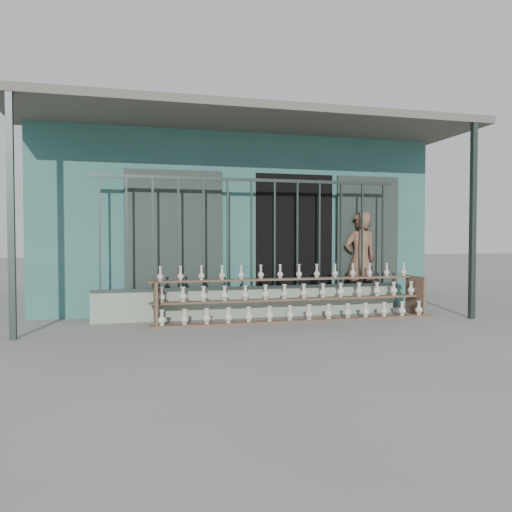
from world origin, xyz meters
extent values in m
plane|color=slate|center=(0.00, 0.00, 0.00)|extent=(60.00, 60.00, 0.00)
cube|color=#2F635D|center=(0.00, 4.30, 1.60)|extent=(7.00, 5.00, 3.20)
cube|color=black|center=(0.90, 1.82, 1.20)|extent=(1.40, 0.12, 2.40)
cube|color=#202B27|center=(-1.20, 1.78, 1.20)|extent=(1.60, 0.08, 2.40)
cube|color=#202B27|center=(2.30, 1.78, 1.20)|extent=(1.20, 0.08, 2.40)
cube|color=#59544C|center=(0.00, 1.20, 3.15)|extent=(7.40, 2.00, 0.12)
cube|color=#283330|center=(-3.35, 0.25, 1.55)|extent=(0.08, 0.08, 3.10)
cube|color=#283330|center=(3.35, 0.25, 1.55)|extent=(0.08, 0.08, 3.10)
cube|color=gray|center=(0.00, 1.30, 0.23)|extent=(5.00, 0.20, 0.45)
cube|color=#283330|center=(-2.35, 1.30, 1.35)|extent=(0.03, 0.03, 1.80)
cube|color=#283330|center=(-1.96, 1.30, 1.35)|extent=(0.03, 0.03, 1.80)
cube|color=#283330|center=(-1.57, 1.30, 1.35)|extent=(0.03, 0.03, 1.80)
cube|color=#283330|center=(-1.18, 1.30, 1.35)|extent=(0.03, 0.03, 1.80)
cube|color=#283330|center=(-0.78, 1.30, 1.35)|extent=(0.03, 0.03, 1.80)
cube|color=#283330|center=(-0.39, 1.30, 1.35)|extent=(0.03, 0.03, 1.80)
cube|color=#283330|center=(0.00, 1.30, 1.35)|extent=(0.03, 0.03, 1.80)
cube|color=#283330|center=(0.39, 1.30, 1.35)|extent=(0.03, 0.03, 1.80)
cube|color=#283330|center=(0.78, 1.30, 1.35)|extent=(0.03, 0.03, 1.80)
cube|color=#283330|center=(1.17, 1.30, 1.35)|extent=(0.03, 0.03, 1.80)
cube|color=#283330|center=(1.57, 1.30, 1.35)|extent=(0.03, 0.03, 1.80)
cube|color=#283330|center=(1.96, 1.30, 1.35)|extent=(0.03, 0.03, 1.80)
cube|color=#283330|center=(2.35, 1.30, 1.35)|extent=(0.03, 0.03, 1.80)
cube|color=#283330|center=(0.00, 1.30, 2.22)|extent=(5.00, 0.04, 0.05)
cube|color=#283330|center=(0.00, 1.30, 0.47)|extent=(5.00, 0.04, 0.05)
cube|color=brown|center=(0.60, 0.65, 0.01)|extent=(4.50, 0.18, 0.03)
cube|color=brown|center=(0.60, 0.90, 0.32)|extent=(4.50, 0.18, 0.03)
cube|color=brown|center=(0.60, 1.15, 0.61)|extent=(4.50, 0.18, 0.03)
cube|color=brown|center=(-1.55, 0.90, 0.32)|extent=(0.04, 0.55, 0.64)
cube|color=brown|center=(2.75, 0.90, 0.32)|extent=(0.04, 0.55, 0.64)
imported|color=brown|center=(2.10, 1.63, 0.88)|extent=(0.68, 0.49, 1.76)
camera|label=1|loc=(-1.93, -6.55, 1.27)|focal=35.00mm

